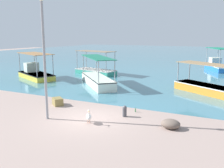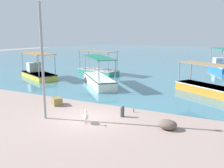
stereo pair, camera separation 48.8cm
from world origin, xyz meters
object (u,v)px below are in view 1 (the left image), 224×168
Objects in this scene: fishing_boat_near_left at (35,73)px; lamp_post at (44,53)px; fishing_boat_outer at (96,70)px; mooring_bollard at (125,111)px; net_pile at (171,124)px; fishing_boat_far_right at (217,66)px; pelican at (89,117)px; glass_bottle at (135,110)px; fishing_boat_center at (97,79)px; cargo_crate at (58,102)px; fishing_boat_far_left at (215,89)px.

lamp_post reaches higher than fishing_boat_near_left.
fishing_boat_outer is 15.80m from mooring_bollard.
fishing_boat_far_right is at bearing 88.11° from net_pile.
mooring_bollard is at bearing -98.94° from fishing_boat_far_right.
fishing_boat_near_left is at bearing 135.33° from lamp_post.
lamp_post is at bearing -171.22° from pelican.
fishing_boat_outer is 15.10m from glass_bottle.
pelican is 4.23m from net_pile.
fishing_boat_center is 1.09× the size of fishing_boat_outer.
pelican is 0.97× the size of cargo_crate.
fishing_boat_far_right is at bearing 92.64° from fishing_boat_far_left.
lamp_post is (-7.30, -24.91, 3.02)m from fishing_boat_far_right.
lamp_post is 5.47m from mooring_bollard.
fishing_boat_far_right is (17.20, 15.12, 0.04)m from fishing_boat_near_left.
net_pile is at bearing -13.66° from mooring_bollard.
pelican is at bearing -63.38° from fishing_boat_center.
pelican is at bearing -37.25° from fishing_boat_near_left.
cargo_crate is 5.28m from glass_bottle.
fishing_boat_far_right is at bearing 41.32° from fishing_boat_near_left.
fishing_boat_outer is 6.52× the size of cargo_crate.
lamp_post is (-2.47, -0.38, 3.28)m from pelican.
cargo_crate is at bearing -40.12° from fishing_boat_near_left.
net_pile is 3.58× the size of glass_bottle.
mooring_bollard is (9.21, -12.84, -0.16)m from fishing_boat_outer.
fishing_boat_outer is at bearing 131.62° from net_pile.
net_pile is at bearing -26.62° from fishing_boat_near_left.
fishing_boat_near_left reaches higher than fishing_boat_center.
mooring_bollard is (13.63, -7.55, -0.25)m from fishing_boat_near_left.
fishing_boat_center is at bearing 137.52° from net_pile.
fishing_boat_outer reaches higher than cargo_crate.
cargo_crate is (-9.20, -7.63, -0.26)m from fishing_boat_far_left.
fishing_boat_far_left is 25.05× the size of glass_bottle.
fishing_boat_far_right is 26.13m from lamp_post.
fishing_boat_outer reaches higher than fishing_boat_center.
fishing_boat_far_right is 22.96m from mooring_bollard.
cargo_crate is (8.68, -7.32, -0.35)m from fishing_boat_near_left.
fishing_boat_center is 8.61m from glass_bottle.
fishing_boat_center is at bearing 116.62° from pelican.
fishing_boat_outer is at bearing 118.41° from pelican.
net_pile is at bearing -91.89° from fishing_boat_far_right.
glass_bottle is at bearing 9.29° from cargo_crate.
net_pile is 7.80m from cargo_crate.
mooring_bollard is 0.68× the size of net_pile.
fishing_boat_far_right reaches higher than net_pile.
fishing_boat_far_right is 23.37m from net_pile.
fishing_boat_center is 10.13m from lamp_post.
lamp_post is at bearing -44.67° from fishing_boat_near_left.
lamp_post reaches higher than fishing_boat_center.
cargo_crate is at bearing 150.48° from pelican.
fishing_boat_outer is 0.82× the size of lamp_post.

